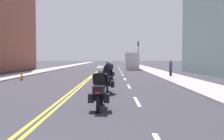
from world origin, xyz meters
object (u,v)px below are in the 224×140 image
object	(u,v)px
motorcycle_2	(108,75)
pedestrian_2	(171,68)
traffic_cone_1	(22,76)
parked_truck	(131,62)
motorcycle_0	(100,92)
motorcycle_3	(110,72)
traffic_light_far	(138,50)
motorcycle_1	(107,81)

from	to	relation	value
motorcycle_2	pedestrian_2	world-z (taller)	pedestrian_2
traffic_cone_1	parked_truck	distance (m)	24.30
motorcycle_0	motorcycle_2	world-z (taller)	motorcycle_2
motorcycle_2	traffic_cone_1	size ratio (longest dim) A/B	3.00
motorcycle_3	traffic_light_far	world-z (taller)	traffic_light_far
motorcycle_0	traffic_light_far	world-z (taller)	traffic_light_far
motorcycle_0	parked_truck	xyz separation A→B (m)	(3.55, 34.17, 0.60)
pedestrian_2	parked_truck	bearing A→B (deg)	-144.23
motorcycle_0	parked_truck	world-z (taller)	parked_truck
traffic_cone_1	motorcycle_0	bearing A→B (deg)	-59.09
motorcycle_3	motorcycle_1	bearing A→B (deg)	-93.04
motorcycle_1	pedestrian_2	world-z (taller)	pedestrian_2
motorcycle_1	motorcycle_3	distance (m)	8.93
motorcycle_2	traffic_light_far	size ratio (longest dim) A/B	0.43
traffic_light_far	motorcycle_0	bearing A→B (deg)	-97.57
motorcycle_2	parked_truck	bearing A→B (deg)	79.70
motorcycle_2	traffic_cone_1	distance (m)	8.30
motorcycle_0	motorcycle_2	xyz separation A→B (m)	(0.08, 9.22, 0.01)
traffic_cone_1	traffic_light_far	world-z (taller)	traffic_light_far
traffic_light_far	parked_truck	bearing A→B (deg)	-106.53
motorcycle_0	traffic_light_far	distance (m)	40.69
traffic_light_far	parked_truck	size ratio (longest dim) A/B	0.79
motorcycle_0	motorcycle_1	bearing A→B (deg)	89.48
motorcycle_0	motorcycle_3	xyz separation A→B (m)	(0.20, 13.46, 0.01)
traffic_light_far	pedestrian_2	world-z (taller)	traffic_light_far
motorcycle_1	parked_truck	world-z (taller)	parked_truck
motorcycle_3	traffic_light_far	size ratio (longest dim) A/B	0.44
motorcycle_3	pedestrian_2	world-z (taller)	pedestrian_2
motorcycle_3	pedestrian_2	xyz separation A→B (m)	(6.18, 3.00, 0.25)
motorcycle_2	pedestrian_2	xyz separation A→B (m)	(6.30, 7.24, 0.25)
motorcycle_3	traffic_light_far	distance (m)	27.41
motorcycle_1	motorcycle_3	xyz separation A→B (m)	(0.03, 8.93, 0.00)
pedestrian_2	parked_truck	world-z (taller)	parked_truck
motorcycle_3	traffic_light_far	bearing A→B (deg)	76.26
parked_truck	motorcycle_3	bearing A→B (deg)	-99.19
motorcycle_0	parked_truck	distance (m)	34.36
pedestrian_2	parked_truck	size ratio (longest dim) A/B	0.27
motorcycle_3	traffic_cone_1	world-z (taller)	motorcycle_3
motorcycle_3	parked_truck	bearing A→B (deg)	77.96
pedestrian_2	traffic_light_far	bearing A→B (deg)	-150.83
motorcycle_3	motorcycle_0	bearing A→B (deg)	-93.70
motorcycle_1	traffic_light_far	size ratio (longest dim) A/B	0.45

